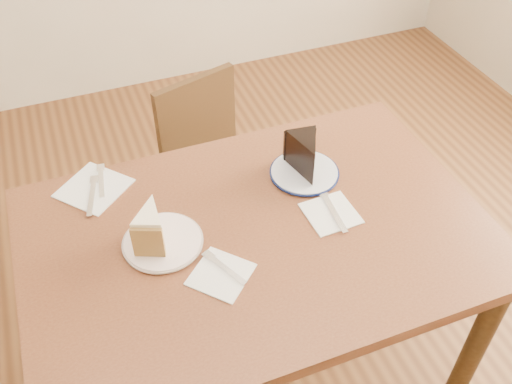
# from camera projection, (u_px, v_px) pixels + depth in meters

# --- Properties ---
(ground) EXTENTS (4.00, 4.00, 0.00)m
(ground) POSITION_uv_depth(u_px,v_px,m) (257.00, 377.00, 1.99)
(ground) COLOR #462612
(ground) RESTS_ON ground
(table) EXTENTS (1.20, 0.80, 0.75)m
(table) POSITION_uv_depth(u_px,v_px,m) (257.00, 256.00, 1.54)
(table) COLOR #492313
(table) RESTS_ON ground
(chair_far) EXTENTS (0.48, 0.48, 0.78)m
(chair_far) POSITION_uv_depth(u_px,v_px,m) (218.00, 172.00, 2.13)
(chair_far) COLOR #311E0E
(chair_far) RESTS_ON ground
(plate_cream) EXTENTS (0.20, 0.20, 0.01)m
(plate_cream) POSITION_uv_depth(u_px,v_px,m) (163.00, 242.00, 1.44)
(plate_cream) COLOR white
(plate_cream) RESTS_ON table
(plate_navy) EXTENTS (0.19, 0.19, 0.01)m
(plate_navy) POSITION_uv_depth(u_px,v_px,m) (304.00, 173.00, 1.63)
(plate_navy) COLOR white
(plate_navy) RESTS_ON table
(carrot_cake) EXTENTS (0.11, 0.12, 0.09)m
(carrot_cake) POSITION_uv_depth(u_px,v_px,m) (152.00, 225.00, 1.41)
(carrot_cake) COLOR beige
(carrot_cake) RESTS_ON plate_cream
(chocolate_cake) EXTENTS (0.10, 0.14, 0.10)m
(chocolate_cake) POSITION_uv_depth(u_px,v_px,m) (307.00, 158.00, 1.60)
(chocolate_cake) COLOR black
(chocolate_cake) RESTS_ON plate_navy
(napkin_cream) EXTENTS (0.19, 0.19, 0.00)m
(napkin_cream) POSITION_uv_depth(u_px,v_px,m) (221.00, 274.00, 1.37)
(napkin_cream) COLOR white
(napkin_cream) RESTS_ON table
(napkin_navy) EXTENTS (0.14, 0.14, 0.00)m
(napkin_navy) POSITION_uv_depth(u_px,v_px,m) (331.00, 213.00, 1.52)
(napkin_navy) COLOR white
(napkin_navy) RESTS_ON table
(napkin_spare) EXTENTS (0.23, 0.23, 0.00)m
(napkin_spare) POSITION_uv_depth(u_px,v_px,m) (94.00, 188.00, 1.59)
(napkin_spare) COLOR white
(napkin_spare) RESTS_ON table
(fork_cream) EXTENTS (0.07, 0.13, 0.00)m
(fork_cream) POSITION_uv_depth(u_px,v_px,m) (225.00, 268.00, 1.38)
(fork_cream) COLOR silver
(fork_cream) RESTS_ON napkin_cream
(knife_navy) EXTENTS (0.03, 0.17, 0.00)m
(knife_navy) POSITION_uv_depth(u_px,v_px,m) (333.00, 210.00, 1.52)
(knife_navy) COLOR silver
(knife_navy) RESTS_ON napkin_navy
(fork_spare) EXTENTS (0.03, 0.14, 0.00)m
(fork_spare) POSITION_uv_depth(u_px,v_px,m) (101.00, 181.00, 1.61)
(fork_spare) COLOR silver
(fork_spare) RESTS_ON napkin_spare
(knife_spare) EXTENTS (0.05, 0.16, 0.00)m
(knife_spare) POSITION_uv_depth(u_px,v_px,m) (92.00, 196.00, 1.56)
(knife_spare) COLOR white
(knife_spare) RESTS_ON napkin_spare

